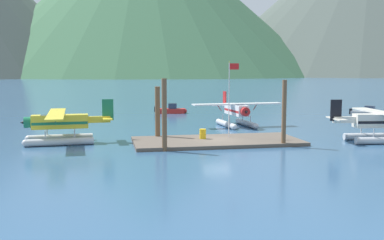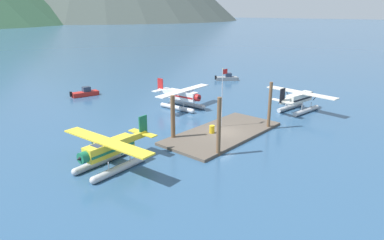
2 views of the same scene
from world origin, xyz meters
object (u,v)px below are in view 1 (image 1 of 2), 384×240
Objects in this scene: fuel_drum at (203,134)px; seaplane_cream_stbd_aft at (381,125)px; seaplane_white_bow_right at (237,113)px; flagpole at (230,91)px; seaplane_yellow_port_fwd at (60,126)px; boat_grey_open_east at (368,113)px; boat_red_open_north at (172,110)px.

fuel_drum is 16.02m from seaplane_cream_stbd_aft.
seaplane_white_bow_right is at bearing 58.81° from fuel_drum.
seaplane_yellow_port_fwd is (-15.22, 1.04, -2.96)m from flagpole.
boat_grey_open_east is at bearing 18.75° from seaplane_white_bow_right.
flagpole is 1.71× the size of boat_grey_open_east.
boat_grey_open_east is (21.18, 7.19, -1.09)m from seaplane_white_bow_right.
seaplane_white_bow_right is at bearing 70.07° from flagpole.
fuel_drum is 0.22× the size of boat_grey_open_east.
boat_grey_open_east is (11.63, 20.37, -1.09)m from seaplane_cream_stbd_aft.
flagpole reaches higher than boat_red_open_north.
fuel_drum is 27.31m from boat_red_open_north.
boat_grey_open_east reaches higher than fuel_drum.
flagpole is 0.66× the size of seaplane_white_bow_right.
boat_grey_open_east is at bearing 60.28° from seaplane_cream_stbd_aft.
flagpole is at bearing -3.90° from seaplane_yellow_port_fwd.
boat_red_open_north is at bearing 106.22° from seaplane_white_bow_right.
seaplane_cream_stbd_aft is (28.23, -4.64, 0.00)m from seaplane_yellow_port_fwd.
flagpole is 15.54m from seaplane_yellow_port_fwd.
flagpole is 0.66× the size of seaplane_yellow_port_fwd.
fuel_drum is 0.08× the size of seaplane_yellow_port_fwd.
flagpole is 30.08m from boat_grey_open_east.
boat_grey_open_east is at bearing -20.74° from boat_red_open_north.
seaplane_white_bow_right is at bearing 125.90° from seaplane_cream_stbd_aft.
boat_red_open_north is 1.19× the size of boat_grey_open_east.
flagpole is at bearing -86.78° from boat_red_open_north.
fuel_drum is 0.08× the size of seaplane_cream_stbd_aft.
seaplane_yellow_port_fwd is 1.00× the size of seaplane_cream_stbd_aft.
fuel_drum is (-2.70, -0.62, -3.80)m from flagpole.
boat_red_open_north is (-1.50, 26.67, -4.05)m from flagpole.
boat_grey_open_east is (26.15, -9.90, 0.00)m from boat_red_open_north.
seaplane_cream_stbd_aft is 23.48m from boat_grey_open_east.
seaplane_yellow_port_fwd is at bearing 172.46° from fuel_drum.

